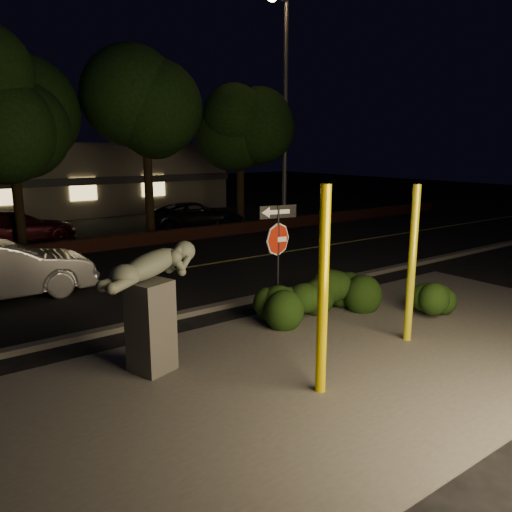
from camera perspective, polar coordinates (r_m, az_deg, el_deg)
The scene contains 21 objects.
ground at distance 18.29m, azimuth -15.36°, elevation 0.01°, with size 90.00×90.00×0.00m, color black.
patio at distance 9.32m, azimuth 10.51°, elevation -11.67°, with size 14.00×6.00×0.02m, color #4C4944.
road at distance 15.59m, azimuth -11.37°, elevation -1.87°, with size 80.00×8.00×0.01m, color black.
lane_marking at distance 15.58m, azimuth -11.37°, elevation -1.83°, with size 80.00×0.12×0.01m, color #C8C250.
curb at distance 12.11m, azimuth -3.06°, elevation -5.51°, with size 80.00×0.25×0.12m, color #4C4944.
brick_wall at distance 19.44m, azimuth -16.79°, elevation 1.39°, with size 40.00×0.35×0.50m, color #4A2217.
parking_lot at distance 24.86m, azimuth -21.22°, elevation 2.80°, with size 40.00×12.00×0.01m, color black.
building at distance 32.41m, azimuth -25.31°, elevation 8.05°, with size 22.00×10.20×4.00m.
tree_far_b at distance 20.44m, azimuth -26.69°, elevation 17.51°, with size 5.20×5.20×8.41m.
tree_far_c at distance 21.52m, azimuth -12.60°, elevation 17.11°, with size 4.80×4.80×7.84m.
tree_far_d at distance 24.39m, azimuth -1.84°, elevation 16.22°, with size 4.40×4.40×7.42m.
yellow_pole_left at distance 7.59m, azimuth 7.66°, elevation -4.16°, with size 0.16×0.16×3.25m, color #FFDD00.
yellow_pole_right at distance 10.07m, azimuth 17.38°, elevation -0.97°, with size 0.15×0.15×3.09m, color yellow.
signpost at distance 10.73m, azimuth 2.54°, elevation 1.87°, with size 0.86×0.20×2.56m.
sculpture at distance 8.55m, azimuth -11.90°, elevation -4.57°, with size 1.98×1.09×2.14m.
hedge_center at distance 10.80m, azimuth 3.33°, elevation -5.10°, with size 2.05×0.96×1.07m, color black.
hedge_right at distance 11.68m, azimuth 9.13°, elevation -3.51°, with size 1.86×1.00×1.22m, color black.
hedge_far_right at distance 12.21m, azimuth 20.63°, elevation -4.08°, with size 1.39×0.87×0.97m, color black.
streetlight at distance 24.29m, azimuth 3.12°, elevation 17.95°, with size 1.49×0.74×10.33m.
parked_car_darkred at distance 21.76m, azimuth -25.81°, elevation 2.91°, with size 1.86×4.58×1.33m, color #3A0D13.
parked_car_dark at distance 23.54m, azimuth -6.86°, elevation 4.58°, with size 2.07×4.49×1.25m, color black.
Camera 1 is at (-6.29, -6.75, 3.77)m, focal length 35.00 mm.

